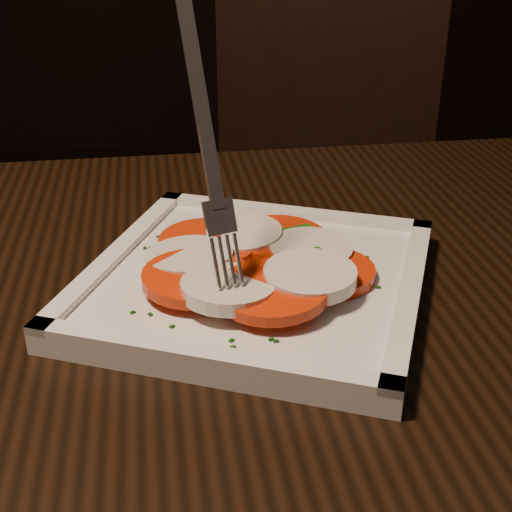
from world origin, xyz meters
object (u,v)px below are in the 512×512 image
Objects in this scene: table at (379,448)px; plate at (256,283)px; chair at (316,183)px; fork at (202,140)px.

table is 5.10× the size of plate.
plate is (-0.21, -0.76, 0.22)m from chair.
chair is 5.25× the size of fork.
plate is 1.35× the size of fork.
table is at bearing -40.50° from plate.
table is at bearing -45.42° from fork.
plate is 0.12m from fork.
chair reaches higher than plate.
fork reaches higher than table.
fork reaches higher than chair.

